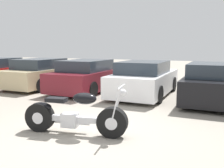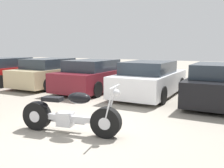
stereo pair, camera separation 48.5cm
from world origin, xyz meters
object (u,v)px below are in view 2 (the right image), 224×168
Objects in this scene: parked_car_champagne at (52,73)px; parked_car_white at (150,80)px; parked_car_red at (9,71)px; motorcycle at (69,115)px; parked_car_maroon at (95,76)px; parked_car_black at (220,85)px.

parked_car_champagne is 4.95m from parked_car_white.
parked_car_champagne and parked_car_white have the same top height.
parked_car_red and parked_car_champagne have the same top height.
parked_car_red is 1.00× the size of parked_car_white.
parked_car_champagne is (-4.81, 4.90, 0.21)m from motorcycle.
parked_car_champagne is 2.48m from parked_car_maroon.
parked_car_maroon is at bearing 179.21° from parked_car_black.
motorcycle is at bearing -118.82° from parked_car_black.
parked_car_black is at bearing -0.79° from parked_car_maroon.
parked_car_champagne is 1.00× the size of parked_car_maroon.
parked_car_maroon is at bearing 115.89° from motorcycle.
parked_car_black is (7.42, -0.15, 0.00)m from parked_car_champagne.
parked_car_white is at bearing 2.54° from parked_car_red.
motorcycle is 5.36m from parked_car_maroon.
parked_car_white is at bearing 0.95° from parked_car_maroon.
parked_car_red is 4.96m from parked_car_maroon.
parked_car_white is 1.00× the size of parked_car_black.
parked_car_red is 9.90m from parked_car_black.
parked_car_red is 1.00× the size of parked_car_black.
parked_car_white is (0.14, 4.86, 0.21)m from motorcycle.
parked_car_black reaches higher than motorcycle.
parked_car_champagne is 1.00× the size of parked_car_black.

